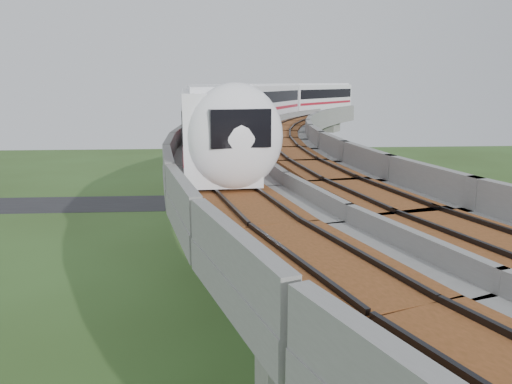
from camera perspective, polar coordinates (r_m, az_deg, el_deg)
ground at (r=32.14m, az=-0.78°, el=-13.78°), size 160.00×160.00×0.00m
dirt_lot at (r=34.05m, az=24.38°, el=-13.36°), size 18.00×26.00×0.04m
asphalt_road at (r=60.49m, az=-2.31°, el=-1.12°), size 60.00×8.00×0.03m
viaduct at (r=29.73m, az=6.58°, el=2.38°), size 19.58×73.98×11.40m
metro_train at (r=45.96m, az=1.56°, el=10.09°), size 21.22×58.74×3.64m
fence at (r=33.71m, az=16.36°, el=-11.61°), size 3.87×38.73×1.50m
tree_0 at (r=55.05m, az=10.53°, el=-0.56°), size 2.84×2.84×3.21m
tree_1 at (r=50.61m, az=9.98°, el=-1.64°), size 1.91×1.91×2.87m
tree_2 at (r=44.80m, az=9.60°, el=-3.19°), size 2.81×2.81×3.46m
tree_3 at (r=38.84m, az=9.42°, el=-5.71°), size 3.18×3.18×3.56m
tree_4 at (r=33.65m, az=8.95°, el=-8.08°), size 2.53×2.53×3.57m
tree_5 at (r=28.55m, az=14.10°, el=-12.60°), size 2.80×2.80×3.49m
tree_6 at (r=26.20m, az=15.72°, el=-16.42°), size 2.23×2.23×2.71m
car_white at (r=26.58m, az=20.99°, el=-19.36°), size 2.56×3.22×1.03m
car_red at (r=34.06m, az=27.03°, el=-12.53°), size 3.63×2.13×1.13m
car_dark at (r=41.15m, az=18.65°, el=-7.51°), size 4.16×2.17×1.15m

